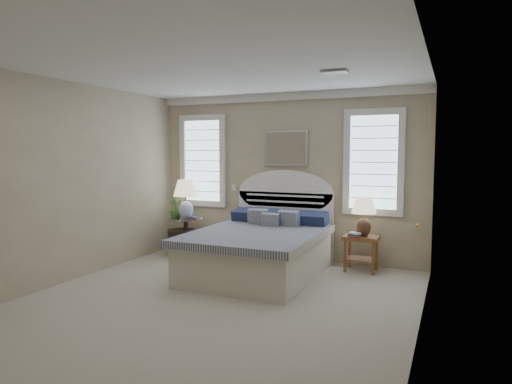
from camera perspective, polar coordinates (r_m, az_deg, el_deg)
The scene contains 21 objects.
floor at distance 5.47m, azimuth -5.45°, elevation -13.73°, with size 4.50×5.00×0.01m, color #BDB1A1.
ceiling at distance 5.26m, azimuth -5.70°, elevation 15.35°, with size 4.50×5.00×0.01m, color silver.
wall_back at distance 7.47m, azimuth 3.81°, elevation 1.91°, with size 4.50×0.02×2.70m, color tan.
wall_left at distance 6.59m, azimuth -22.94°, elevation 1.10°, with size 0.02×5.00×2.70m, color tan.
wall_right at distance 4.55m, azimuth 20.05°, elevation -0.39°, with size 0.02×5.00×2.70m, color tan.
crown_molding at distance 7.47m, azimuth 3.76°, elevation 11.82°, with size 4.50×0.08×0.12m, color white.
hvac_vent at distance 5.56m, azimuth 9.80°, elevation 14.53°, with size 0.30×0.20×0.02m, color #B2B2B2.
switch_plate at distance 7.84m, azimuth -2.78°, elevation 0.59°, with size 0.08×0.01×0.12m, color white.
window_left at distance 8.10m, azimuth -6.63°, elevation 3.90°, with size 0.90×0.06×1.60m, color silver.
window_right at distance 7.09m, azimuth 14.50°, elevation 3.61°, with size 0.90×0.06×1.60m, color silver.
painting at distance 7.42m, azimuth 3.73°, elevation 5.52°, with size 0.74×0.04×0.58m, color silver.
closet_door at distance 5.75m, azimuth 20.55°, elevation -0.83°, with size 0.02×1.80×2.40m, color silver.
bed at distance 6.63m, azimuth 0.69°, elevation -6.89°, with size 1.72×2.28×1.47m.
side_table_left at distance 7.90m, azimuth -8.74°, elevation -5.01°, with size 0.56×0.56×0.63m.
nightstand_right at distance 6.92m, azimuth 13.01°, elevation -6.52°, with size 0.50×0.40×0.53m.
floor_pot at distance 7.88m, azimuth -9.21°, elevation -6.26°, with size 0.49×0.49×0.44m, color black.
lamp_left at distance 7.75m, azimuth -8.78°, elevation -0.35°, with size 0.54×0.54×0.67m.
lamp_right at distance 6.81m, azimuth 13.32°, elevation -2.43°, with size 0.39×0.39×0.59m.
potted_plant at distance 7.85m, azimuth -10.05°, elevation -2.01°, with size 0.19×0.19×0.35m, color #2A6A2D.
books_left at distance 7.69m, azimuth -7.92°, elevation -3.26°, with size 0.18×0.14×0.05m.
books_right at distance 6.75m, azimuth 12.24°, elevation -5.26°, with size 0.20×0.17×0.07m.
Camera 1 is at (2.52, -4.52, 1.75)m, focal length 32.00 mm.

